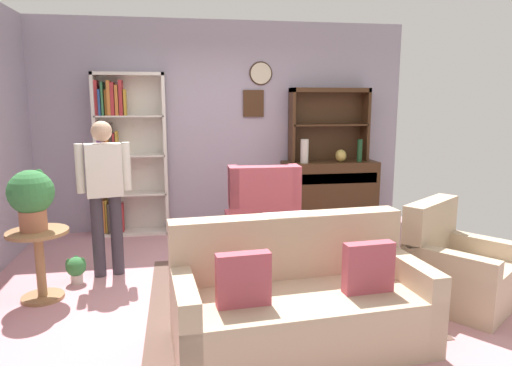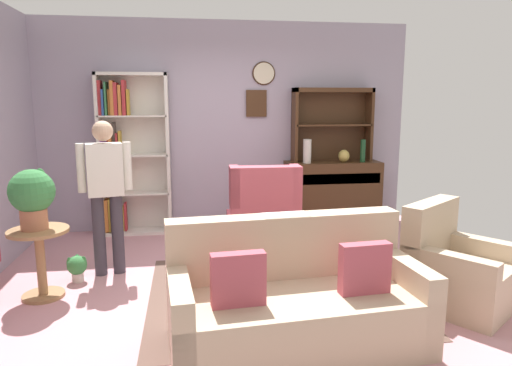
{
  "view_description": "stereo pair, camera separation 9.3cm",
  "coord_description": "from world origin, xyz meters",
  "px_view_note": "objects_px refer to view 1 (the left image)",
  "views": [
    {
      "loc": [
        -0.66,
        -4.24,
        1.76
      ],
      "look_at": [
        0.1,
        0.2,
        0.95
      ],
      "focal_mm": 32.57,
      "sensor_mm": 36.0,
      "label": 1
    },
    {
      "loc": [
        -0.57,
        -4.26,
        1.76
      ],
      "look_at": [
        0.1,
        0.2,
        0.95
      ],
      "focal_mm": 32.57,
      "sensor_mm": 36.0,
      "label": 2
    }
  ],
  "objects_px": {
    "sideboard_hutch": "(329,115)",
    "vase_tall": "(304,151)",
    "person_reading": "(105,187)",
    "vase_round": "(341,156)",
    "book_stack": "(260,251)",
    "wingback_chair": "(262,221)",
    "bookshelf": "(124,153)",
    "coffee_table": "(276,264)",
    "couch_floral": "(299,302)",
    "armchair_floral": "(456,271)",
    "sideboard": "(329,191)",
    "potted_plant_small": "(76,268)",
    "plant_stand": "(40,257)",
    "bottle_wine": "(360,150)",
    "potted_plant_large": "(32,195)"
  },
  "relations": [
    {
      "from": "vase_round",
      "to": "book_stack",
      "type": "bearing_deg",
      "value": -124.12
    },
    {
      "from": "bottle_wine",
      "to": "potted_plant_small",
      "type": "xyz_separation_m",
      "value": [
        -3.47,
        -1.49,
        -0.92
      ]
    },
    {
      "from": "bookshelf",
      "to": "sideboard_hutch",
      "type": "relative_size",
      "value": 1.91
    },
    {
      "from": "sideboard",
      "to": "couch_floral",
      "type": "bearing_deg",
      "value": -112.21
    },
    {
      "from": "vase_round",
      "to": "wingback_chair",
      "type": "distance_m",
      "value": 1.7
    },
    {
      "from": "person_reading",
      "to": "sideboard_hutch",
      "type": "bearing_deg",
      "value": 28.45
    },
    {
      "from": "armchair_floral",
      "to": "person_reading",
      "type": "xyz_separation_m",
      "value": [
        -3.08,
        1.2,
        0.62
      ]
    },
    {
      "from": "vase_round",
      "to": "person_reading",
      "type": "height_order",
      "value": "person_reading"
    },
    {
      "from": "bottle_wine",
      "to": "couch_floral",
      "type": "bearing_deg",
      "value": -118.93
    },
    {
      "from": "couch_floral",
      "to": "potted_plant_large",
      "type": "relative_size",
      "value": 3.48
    },
    {
      "from": "book_stack",
      "to": "armchair_floral",
      "type": "bearing_deg",
      "value": -9.83
    },
    {
      "from": "armchair_floral",
      "to": "sideboard",
      "type": "bearing_deg",
      "value": 96.24
    },
    {
      "from": "vase_tall",
      "to": "coffee_table",
      "type": "distance_m",
      "value": 2.53
    },
    {
      "from": "vase_round",
      "to": "coffee_table",
      "type": "xyz_separation_m",
      "value": [
        -1.39,
        -2.28,
        -0.65
      ]
    },
    {
      "from": "vase_round",
      "to": "couch_floral",
      "type": "height_order",
      "value": "vase_round"
    },
    {
      "from": "vase_round",
      "to": "wingback_chair",
      "type": "relative_size",
      "value": 0.16
    },
    {
      "from": "bookshelf",
      "to": "potted_plant_large",
      "type": "height_order",
      "value": "bookshelf"
    },
    {
      "from": "vase_tall",
      "to": "wingback_chair",
      "type": "height_order",
      "value": "vase_tall"
    },
    {
      "from": "person_reading",
      "to": "potted_plant_small",
      "type": "bearing_deg",
      "value": -148.0
    },
    {
      "from": "bookshelf",
      "to": "coffee_table",
      "type": "distance_m",
      "value": 2.94
    },
    {
      "from": "sideboard",
      "to": "potted_plant_large",
      "type": "height_order",
      "value": "potted_plant_large"
    },
    {
      "from": "potted_plant_large",
      "to": "book_stack",
      "type": "bearing_deg",
      "value": -12.25
    },
    {
      "from": "armchair_floral",
      "to": "potted_plant_small",
      "type": "relative_size",
      "value": 4.11
    },
    {
      "from": "plant_stand",
      "to": "potted_plant_small",
      "type": "bearing_deg",
      "value": 55.91
    },
    {
      "from": "wingback_chair",
      "to": "potted_plant_large",
      "type": "distance_m",
      "value": 2.43
    },
    {
      "from": "vase_round",
      "to": "person_reading",
      "type": "relative_size",
      "value": 0.11
    },
    {
      "from": "sideboard",
      "to": "potted_plant_small",
      "type": "xyz_separation_m",
      "value": [
        -3.08,
        -1.58,
        -0.36
      ]
    },
    {
      "from": "sideboard",
      "to": "vase_tall",
      "type": "bearing_deg",
      "value": -168.37
    },
    {
      "from": "wingback_chair",
      "to": "coffee_table",
      "type": "height_order",
      "value": "wingback_chair"
    },
    {
      "from": "sideboard_hutch",
      "to": "potted_plant_small",
      "type": "bearing_deg",
      "value": -151.21
    },
    {
      "from": "vase_tall",
      "to": "coffee_table",
      "type": "bearing_deg",
      "value": -111.1
    },
    {
      "from": "armchair_floral",
      "to": "potted_plant_small",
      "type": "distance_m",
      "value": 3.52
    },
    {
      "from": "bookshelf",
      "to": "plant_stand",
      "type": "relative_size",
      "value": 3.32
    },
    {
      "from": "sideboard",
      "to": "book_stack",
      "type": "xyz_separation_m",
      "value": [
        -1.4,
        -2.32,
        -0.04
      ]
    },
    {
      "from": "sideboard",
      "to": "bottle_wine",
      "type": "bearing_deg",
      "value": -12.89
    },
    {
      "from": "sideboard",
      "to": "vase_round",
      "type": "height_order",
      "value": "vase_round"
    },
    {
      "from": "wingback_chair",
      "to": "person_reading",
      "type": "distance_m",
      "value": 1.78
    },
    {
      "from": "armchair_floral",
      "to": "potted_plant_large",
      "type": "bearing_deg",
      "value": 168.87
    },
    {
      "from": "vase_round",
      "to": "sideboard_hutch",
      "type": "bearing_deg",
      "value": 126.48
    },
    {
      "from": "potted_plant_large",
      "to": "potted_plant_small",
      "type": "xyz_separation_m",
      "value": [
        0.25,
        0.31,
        -0.79
      ]
    },
    {
      "from": "person_reading",
      "to": "book_stack",
      "type": "distance_m",
      "value": 1.73
    },
    {
      "from": "couch_floral",
      "to": "book_stack",
      "type": "relative_size",
      "value": 8.59
    },
    {
      "from": "armchair_floral",
      "to": "couch_floral",
      "type": "bearing_deg",
      "value": -164.17
    },
    {
      "from": "armchair_floral",
      "to": "book_stack",
      "type": "relative_size",
      "value": 4.95
    },
    {
      "from": "sideboard_hutch",
      "to": "vase_tall",
      "type": "distance_m",
      "value": 0.65
    },
    {
      "from": "sideboard_hutch",
      "to": "coffee_table",
      "type": "xyz_separation_m",
      "value": [
        -1.26,
        -2.45,
        -1.21
      ]
    },
    {
      "from": "bottle_wine",
      "to": "potted_plant_large",
      "type": "xyz_separation_m",
      "value": [
        -3.72,
        -1.81,
        -0.13
      ]
    },
    {
      "from": "sideboard",
      "to": "wingback_chair",
      "type": "distance_m",
      "value": 1.53
    },
    {
      "from": "couch_floral",
      "to": "coffee_table",
      "type": "bearing_deg",
      "value": 91.73
    },
    {
      "from": "vase_round",
      "to": "potted_plant_small",
      "type": "relative_size",
      "value": 0.65
    }
  ]
}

